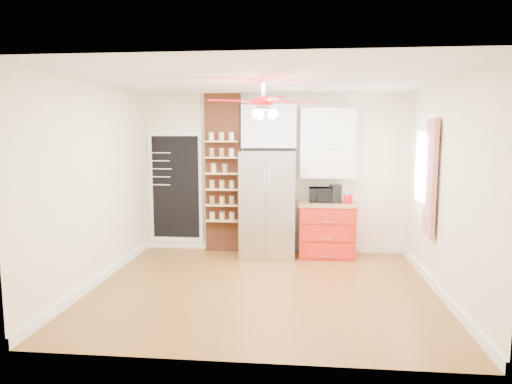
# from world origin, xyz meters

# --- Properties ---
(floor) EXTENTS (4.50, 4.50, 0.00)m
(floor) POSITION_xyz_m (0.00, 0.00, 0.00)
(floor) COLOR brown
(floor) RESTS_ON ground
(ceiling) EXTENTS (4.50, 4.50, 0.00)m
(ceiling) POSITION_xyz_m (0.00, 0.00, 2.70)
(ceiling) COLOR white
(ceiling) RESTS_ON wall_back
(wall_back) EXTENTS (4.50, 0.02, 2.70)m
(wall_back) POSITION_xyz_m (0.00, 2.00, 1.35)
(wall_back) COLOR #F5EFC5
(wall_back) RESTS_ON floor
(wall_front) EXTENTS (4.50, 0.02, 2.70)m
(wall_front) POSITION_xyz_m (0.00, -2.00, 1.35)
(wall_front) COLOR #F5EFC5
(wall_front) RESTS_ON floor
(wall_left) EXTENTS (0.02, 4.00, 2.70)m
(wall_left) POSITION_xyz_m (-2.25, 0.00, 1.35)
(wall_left) COLOR #F5EFC5
(wall_left) RESTS_ON floor
(wall_right) EXTENTS (0.02, 4.00, 2.70)m
(wall_right) POSITION_xyz_m (2.25, 0.00, 1.35)
(wall_right) COLOR #F5EFC5
(wall_right) RESTS_ON floor
(chalkboard) EXTENTS (0.95, 0.05, 1.95)m
(chalkboard) POSITION_xyz_m (-1.70, 1.96, 1.10)
(chalkboard) COLOR white
(chalkboard) RESTS_ON wall_back
(brick_pillar) EXTENTS (0.60, 0.16, 2.70)m
(brick_pillar) POSITION_xyz_m (-0.85, 1.92, 1.35)
(brick_pillar) COLOR brown
(brick_pillar) RESTS_ON floor
(fridge) EXTENTS (0.90, 0.70, 1.75)m
(fridge) POSITION_xyz_m (-0.05, 1.63, 0.88)
(fridge) COLOR #B2B1B6
(fridge) RESTS_ON floor
(upper_glass_cabinet) EXTENTS (0.90, 0.35, 0.70)m
(upper_glass_cabinet) POSITION_xyz_m (-0.05, 1.82, 2.15)
(upper_glass_cabinet) COLOR white
(upper_glass_cabinet) RESTS_ON wall_back
(red_cabinet) EXTENTS (0.94, 0.64, 0.90)m
(red_cabinet) POSITION_xyz_m (0.92, 1.68, 0.45)
(red_cabinet) COLOR red
(red_cabinet) RESTS_ON floor
(upper_shelf_unit) EXTENTS (0.90, 0.30, 1.15)m
(upper_shelf_unit) POSITION_xyz_m (0.92, 1.85, 1.88)
(upper_shelf_unit) COLOR white
(upper_shelf_unit) RESTS_ON wall_back
(window) EXTENTS (0.04, 0.75, 1.05)m
(window) POSITION_xyz_m (2.23, 0.90, 1.55)
(window) COLOR white
(window) RESTS_ON wall_right
(curtain) EXTENTS (0.06, 0.40, 1.55)m
(curtain) POSITION_xyz_m (2.18, 0.35, 1.45)
(curtain) COLOR red
(curtain) RESTS_ON wall_right
(ceiling_fan) EXTENTS (1.40, 1.40, 0.44)m
(ceiling_fan) POSITION_xyz_m (0.00, 0.00, 2.42)
(ceiling_fan) COLOR silver
(ceiling_fan) RESTS_ON ceiling
(toaster_oven) EXTENTS (0.44, 0.30, 0.24)m
(toaster_oven) POSITION_xyz_m (0.84, 1.76, 1.02)
(toaster_oven) COLOR black
(toaster_oven) RESTS_ON red_cabinet
(coffee_maker) EXTENTS (0.20, 0.22, 0.30)m
(coffee_maker) POSITION_xyz_m (1.05, 1.69, 1.05)
(coffee_maker) COLOR black
(coffee_maker) RESTS_ON red_cabinet
(canister_left) EXTENTS (0.11, 0.11, 0.15)m
(canister_left) POSITION_xyz_m (1.22, 1.59, 0.97)
(canister_left) COLOR red
(canister_left) RESTS_ON red_cabinet
(canister_right) EXTENTS (0.10, 0.10, 0.15)m
(canister_right) POSITION_xyz_m (1.29, 1.70, 0.98)
(canister_right) COLOR red
(canister_right) RESTS_ON red_cabinet
(pantry_jar_oats) EXTENTS (0.12, 0.12, 0.14)m
(pantry_jar_oats) POSITION_xyz_m (-1.00, 1.81, 1.44)
(pantry_jar_oats) COLOR beige
(pantry_jar_oats) RESTS_ON brick_pillar
(pantry_jar_beans) EXTENTS (0.10, 0.10, 0.14)m
(pantry_jar_beans) POSITION_xyz_m (-0.80, 1.80, 1.44)
(pantry_jar_beans) COLOR olive
(pantry_jar_beans) RESTS_ON brick_pillar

